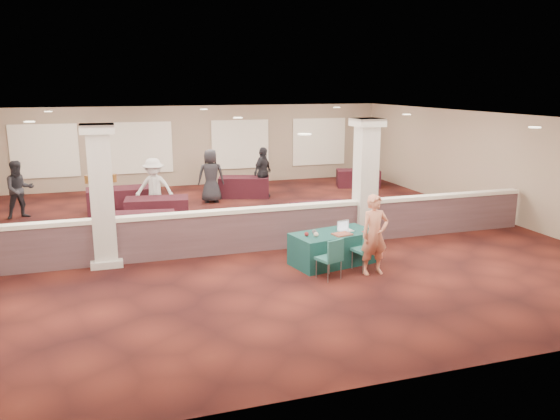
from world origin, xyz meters
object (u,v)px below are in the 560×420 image
object	(u,v)px
near_table	(333,248)
far_table_back_center	(244,187)
far_table_front_left	(139,227)
far_table_front_right	(321,214)
far_table_front_center	(157,210)
attendee_b	(154,188)
attendee_c	(263,172)
far_table_back_left	(120,201)
woman	(375,235)
far_table_back_right	(358,178)
attendee_a	(19,190)
conf_chair_main	(367,247)
attendee_d	(211,176)
conf_chair_side	(332,256)

from	to	relation	value
near_table	far_table_back_center	world-z (taller)	same
far_table_front_left	far_table_front_right	size ratio (longest dim) A/B	1.10
far_table_front_center	near_table	bearing A→B (deg)	-55.87
far_table_front_right	far_table_back_center	size ratio (longest dim) A/B	0.90
attendee_b	attendee_c	size ratio (longest dim) A/B	1.00
far_table_front_center	far_table_back_left	bearing A→B (deg)	122.53
far_table_back_center	far_table_front_left	bearing A→B (deg)	-130.56
far_table_front_left	far_table_back_left	distance (m)	3.45
woman	far_table_back_center	size ratio (longest dim) A/B	0.97
near_table	far_table_back_right	distance (m)	9.79
far_table_back_center	far_table_front_center	bearing A→B (deg)	-139.65
woman	attendee_a	distance (m)	11.24
attendee_b	conf_chair_main	bearing A→B (deg)	-39.86
far_table_back_center	attendee_d	bearing A→B (deg)	-156.90
woman	attendee_a	world-z (taller)	attendee_a
woman	far_table_back_right	size ratio (longest dim) A/B	1.04
far_table_front_right	attendee_a	size ratio (longest dim) A/B	0.92
attendee_a	attendee_c	world-z (taller)	attendee_c
near_table	attendee_a	xyz separation A→B (m)	(-7.43, 7.00, 0.52)
far_table_front_right	far_table_back_left	world-z (taller)	far_table_back_left
attendee_b	attendee_d	xyz separation A→B (m)	(2.08, 1.64, 0.01)
far_table_back_left	far_table_back_center	xyz separation A→B (m)	(4.41, 1.29, -0.04)
conf_chair_side	attendee_a	bearing A→B (deg)	111.96
far_table_front_center	far_table_front_right	distance (m)	4.86
far_table_front_center	attendee_a	xyz separation A→B (m)	(-3.94, 1.86, 0.52)
attendee_b	attendee_c	bearing A→B (deg)	44.04
conf_chair_side	attendee_a	xyz separation A→B (m)	(-6.96, 7.97, 0.36)
far_table_front_center	attendee_d	xyz separation A→B (m)	(2.08, 2.32, 0.56)
far_table_front_center	far_table_back_center	distance (m)	4.45
near_table	far_table_back_center	xyz separation A→B (m)	(-0.09, 8.02, 0.00)
far_table_front_left	far_table_back_left	xyz separation A→B (m)	(-0.37, 3.43, 0.04)
far_table_front_center	woman	bearing A→B (deg)	-56.31
conf_chair_main	near_table	bearing A→B (deg)	112.35
conf_chair_main	attendee_a	xyz separation A→B (m)	(-7.93, 7.71, 0.34)
near_table	far_table_front_center	distance (m)	6.21
far_table_back_left	far_table_back_right	bearing A→B (deg)	11.13
conf_chair_side	far_table_front_center	xyz separation A→B (m)	(-3.02, 6.11, -0.16)
attendee_d	far_table_front_right	bearing A→B (deg)	128.49
far_table_back_left	far_table_back_right	size ratio (longest dim) A/B	1.19
attendee_d	far_table_back_left	bearing A→B (deg)	21.67
near_table	far_table_back_left	world-z (taller)	far_table_back_left
attendee_a	attendee_c	xyz separation A→B (m)	(7.97, 0.73, 0.03)
conf_chair_main	attendee_d	size ratio (longest dim) A/B	0.50
far_table_front_left	attendee_c	distance (m)	6.46
attendee_d	attendee_c	bearing A→B (deg)	-163.98
conf_chair_main	far_table_front_center	distance (m)	7.08
far_table_front_right	far_table_back_center	bearing A→B (deg)	103.17
conf_chair_main	attendee_a	size ratio (longest dim) A/B	0.52
far_table_front_left	attendee_a	world-z (taller)	attendee_a
far_table_front_center	attendee_c	size ratio (longest dim) A/B	1.00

